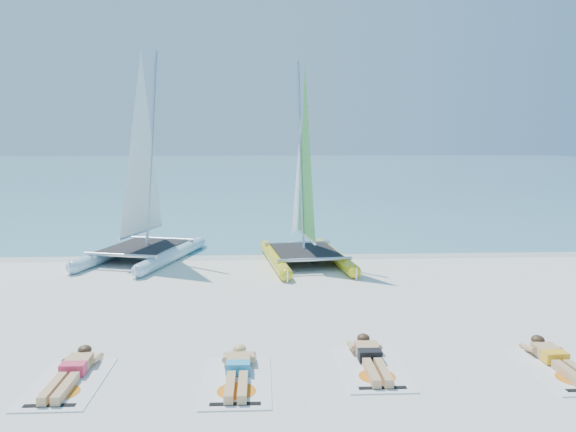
# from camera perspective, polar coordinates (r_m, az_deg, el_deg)

# --- Properties ---
(ground) EXTENTS (140.00, 140.00, 0.00)m
(ground) POSITION_cam_1_polar(r_m,az_deg,el_deg) (12.31, -4.23, -9.17)
(ground) COLOR white
(ground) RESTS_ON ground
(sea) EXTENTS (140.00, 115.00, 0.01)m
(sea) POSITION_cam_1_polar(r_m,az_deg,el_deg) (74.86, -2.96, 4.97)
(sea) COLOR #6AA8B1
(sea) RESTS_ON ground
(wet_sand_strip) EXTENTS (140.00, 1.40, 0.01)m
(wet_sand_strip) POSITION_cam_1_polar(r_m,az_deg,el_deg) (17.65, -3.76, -3.97)
(wet_sand_strip) COLOR silver
(wet_sand_strip) RESTS_ON ground
(catamaran_blue) EXTENTS (3.48, 5.22, 6.52)m
(catamaran_blue) POSITION_cam_1_polar(r_m,az_deg,el_deg) (17.30, -14.54, 2.08)
(catamaran_blue) COLOR #ADD2E3
(catamaran_blue) RESTS_ON ground
(catamaran_yellow) EXTENTS (2.69, 4.92, 6.13)m
(catamaran_yellow) POSITION_cam_1_polar(r_m,az_deg,el_deg) (16.59, 1.47, 2.04)
(catamaran_yellow) COLOR yellow
(catamaran_yellow) RESTS_ON ground
(towel_a) EXTENTS (1.00, 1.85, 0.02)m
(towel_a) POSITION_cam_1_polar(r_m,az_deg,el_deg) (9.25, -21.42, -15.48)
(towel_a) COLOR white
(towel_a) RESTS_ON ground
(sunbather_a) EXTENTS (0.37, 1.73, 0.26)m
(sunbather_a) POSITION_cam_1_polar(r_m,az_deg,el_deg) (9.38, -21.07, -14.42)
(sunbather_a) COLOR tan
(sunbather_a) RESTS_ON towel_a
(towel_b) EXTENTS (1.00, 1.85, 0.02)m
(towel_b) POSITION_cam_1_polar(r_m,az_deg,el_deg) (8.73, -5.15, -16.38)
(towel_b) COLOR white
(towel_b) RESTS_ON ground
(sunbather_b) EXTENTS (0.37, 1.73, 0.26)m
(sunbather_b) POSITION_cam_1_polar(r_m,az_deg,el_deg) (8.87, -5.11, -15.23)
(sunbather_b) COLOR tan
(sunbather_b) RESTS_ON towel_b
(towel_c) EXTENTS (1.00, 1.85, 0.02)m
(towel_c) POSITION_cam_1_polar(r_m,az_deg,el_deg) (9.26, 8.58, -15.00)
(towel_c) COLOR white
(towel_c) RESTS_ON ground
(sunbather_c) EXTENTS (0.37, 1.73, 0.26)m
(sunbather_c) POSITION_cam_1_polar(r_m,az_deg,el_deg) (9.39, 8.36, -13.94)
(sunbather_c) COLOR tan
(sunbather_c) RESTS_ON towel_c
(towel_d) EXTENTS (1.00, 1.85, 0.02)m
(towel_d) POSITION_cam_1_polar(r_m,az_deg,el_deg) (10.05, 26.10, -13.85)
(towel_d) COLOR white
(towel_d) RESTS_ON ground
(sunbather_d) EXTENTS (0.37, 1.73, 0.26)m
(sunbather_d) POSITION_cam_1_polar(r_m,az_deg,el_deg) (10.17, 25.61, -12.91)
(sunbather_d) COLOR tan
(sunbather_d) RESTS_ON towel_d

